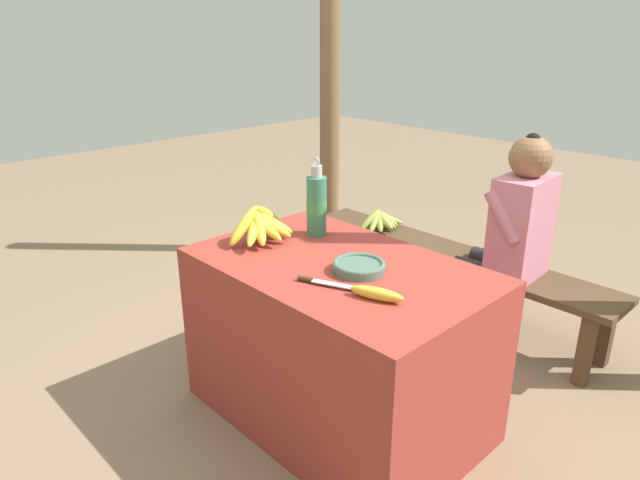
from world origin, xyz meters
TOP-DOWN VIEW (x-y plane):
  - ground_plane at (0.00, 0.00)m, footprint 12.00×12.00m
  - market_counter at (0.00, 0.00)m, footprint 1.15×0.74m
  - banana_bunch_ripe at (-0.39, -0.07)m, footprint 0.20×0.34m
  - serving_bowl at (0.10, -0.00)m, footprint 0.20×0.20m
  - water_bottle at (-0.30, 0.16)m, footprint 0.09×0.09m
  - loose_banana_front at (0.30, -0.13)m, footprint 0.19×0.11m
  - knife at (0.08, -0.18)m, footprint 0.23×0.11m
  - wooden_bench at (-0.22, 1.09)m, footprint 1.87×0.32m
  - seated_vendor at (0.16, 1.05)m, footprint 0.42×0.40m
  - banana_bunch_green at (-0.70, 1.08)m, footprint 0.18×0.31m
  - support_post_near at (-1.37, 1.30)m, footprint 0.13×0.13m

SIDE VIEW (x-z plane):
  - ground_plane at x=0.00m, z-range 0.00..0.00m
  - wooden_bench at x=-0.22m, z-range 0.14..0.52m
  - market_counter at x=0.00m, z-range 0.00..0.70m
  - banana_bunch_green at x=-0.70m, z-range 0.38..0.52m
  - seated_vendor at x=0.16m, z-range 0.08..1.17m
  - knife at x=0.08m, z-range 0.70..0.72m
  - serving_bowl at x=0.10m, z-range 0.70..0.74m
  - loose_banana_front at x=0.30m, z-range 0.70..0.75m
  - banana_bunch_ripe at x=-0.39m, z-range 0.69..0.86m
  - water_bottle at x=-0.30m, z-range 0.67..1.01m
  - support_post_near at x=-1.37m, z-range 0.00..2.44m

